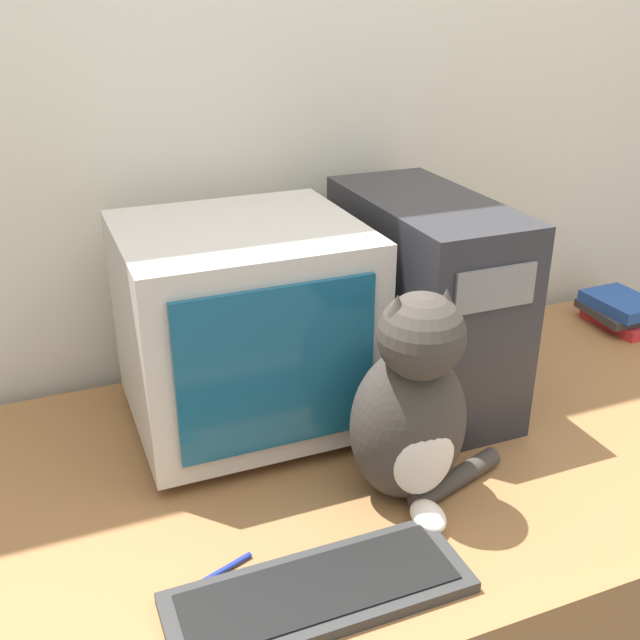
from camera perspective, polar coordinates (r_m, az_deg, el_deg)
wall_back at (r=1.65m, az=0.29°, el=15.55°), size 7.00×0.05×2.50m
desk at (r=1.65m, az=7.15°, el=-19.54°), size 1.65×0.86×0.73m
crt_monitor at (r=1.38m, az=-5.83°, el=-0.45°), size 0.42×0.39×0.39m
computer_tower at (r=1.49m, az=7.81°, el=1.53°), size 0.22×0.47×0.41m
keyboard at (r=1.10m, az=-0.08°, el=-20.02°), size 0.43×0.15×0.02m
cat at (r=1.19m, az=7.09°, el=-6.81°), size 0.29×0.21×0.37m
book_stack at (r=1.98m, az=22.01°, el=0.64°), size 0.17×0.18×0.07m
pen at (r=1.14m, az=-8.65°, el=-18.99°), size 0.15×0.06×0.01m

